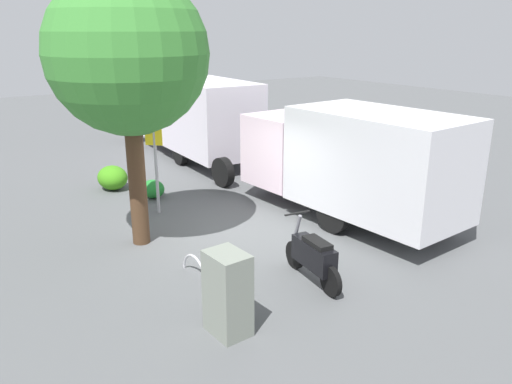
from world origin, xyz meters
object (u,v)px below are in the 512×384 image
(box_truck_far, at_px, (197,115))
(stop_sign, at_px, (154,136))
(utility_cabinet, at_px, (228,294))
(bike_rack_hoop, at_px, (195,275))
(motorcycle, at_px, (313,256))
(street_tree, at_px, (128,55))
(box_truck_near, at_px, (346,157))

(box_truck_far, distance_m, stop_sign, 5.95)
(box_truck_far, xyz_separation_m, utility_cabinet, (-10.28, 5.13, -0.92))
(stop_sign, bearing_deg, bike_rack_hoop, 165.82)
(motorcycle, height_order, street_tree, street_tree)
(motorcycle, xyz_separation_m, bike_rack_hoop, (1.51, 1.71, -0.52))
(box_truck_near, bearing_deg, stop_sign, 48.98)
(street_tree, bearing_deg, box_truck_near, -106.07)
(motorcycle, xyz_separation_m, utility_cabinet, (-0.50, 2.20, 0.16))
(utility_cabinet, bearing_deg, box_truck_near, -62.19)
(box_truck_far, bearing_deg, bike_rack_hoop, 153.74)
(street_tree, bearing_deg, box_truck_far, -38.19)
(box_truck_far, xyz_separation_m, motorcycle, (-9.77, 2.94, -1.08))
(motorcycle, bearing_deg, stop_sign, 17.15)
(box_truck_near, distance_m, bike_rack_hoop, 4.96)
(motorcycle, bearing_deg, street_tree, 36.36)
(box_truck_far, height_order, motorcycle, box_truck_far)
(box_truck_near, relative_size, stop_sign, 2.49)
(utility_cabinet, bearing_deg, bike_rack_hoop, -13.58)
(street_tree, bearing_deg, motorcycle, -152.10)
(motorcycle, xyz_separation_m, street_tree, (3.61, 1.91, 3.55))
(box_truck_far, height_order, street_tree, street_tree)
(box_truck_near, relative_size, street_tree, 1.32)
(box_truck_far, relative_size, utility_cabinet, 5.66)
(utility_cabinet, bearing_deg, stop_sign, -13.97)
(box_truck_near, xyz_separation_m, street_tree, (1.40, 4.86, 2.50))
(box_truck_near, relative_size, motorcycle, 4.20)
(box_truck_near, xyz_separation_m, box_truck_far, (7.56, 0.01, 0.04))
(street_tree, bearing_deg, bike_rack_hoop, -174.51)
(stop_sign, height_order, bike_rack_hoop, stop_sign)
(utility_cabinet, xyz_separation_m, bike_rack_hoop, (2.01, -0.49, -0.68))
(box_truck_far, distance_m, utility_cabinet, 11.52)
(street_tree, xyz_separation_m, utility_cabinet, (-4.11, 0.28, -3.39))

